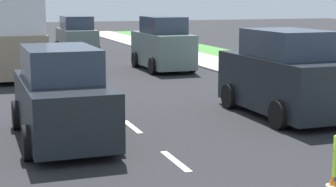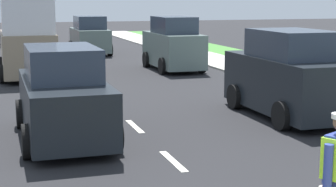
{
  "view_description": "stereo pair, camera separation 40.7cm",
  "coord_description": "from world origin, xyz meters",
  "px_view_note": "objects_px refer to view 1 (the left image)",
  "views": [
    {
      "loc": [
        -3.47,
        -3.75,
        3.03
      ],
      "look_at": [
        0.25,
        6.83,
        1.1
      ],
      "focal_mm": 59.31,
      "sensor_mm": 36.0,
      "label": 1
    },
    {
      "loc": [
        -3.09,
        -3.88,
        3.03
      ],
      "look_at": [
        0.25,
        6.83,
        1.1
      ],
      "focal_mm": 59.31,
      "sensor_mm": 36.0,
      "label": 2
    }
  ],
  "objects_px": {
    "car_oncoming_lead": "(62,97)",
    "car_parked_far": "(163,45)",
    "car_oncoming_third": "(0,31)",
    "car_outgoing_far": "(77,37)",
    "car_parked_curbside": "(285,76)",
    "delivery_truck": "(16,36)"
  },
  "relations": [
    {
      "from": "car_outgoing_far",
      "to": "car_oncoming_third",
      "type": "xyz_separation_m",
      "value": [
        -3.62,
        7.3,
        0.01
      ]
    },
    {
      "from": "car_parked_curbside",
      "to": "car_parked_far",
      "type": "relative_size",
      "value": 1.05
    },
    {
      "from": "car_oncoming_third",
      "to": "car_parked_far",
      "type": "xyz_separation_m",
      "value": [
        5.91,
        -15.07,
        0.08
      ]
    },
    {
      "from": "car_oncoming_lead",
      "to": "car_parked_far",
      "type": "bearing_deg",
      "value": 60.78
    },
    {
      "from": "car_oncoming_third",
      "to": "car_parked_far",
      "type": "bearing_deg",
      "value": -68.59
    },
    {
      "from": "car_outgoing_far",
      "to": "car_oncoming_third",
      "type": "bearing_deg",
      "value": 116.38
    },
    {
      "from": "car_parked_far",
      "to": "car_oncoming_lead",
      "type": "bearing_deg",
      "value": -119.22
    },
    {
      "from": "delivery_truck",
      "to": "car_parked_far",
      "type": "xyz_separation_m",
      "value": [
        6.06,
        0.6,
        -0.56
      ]
    },
    {
      "from": "car_oncoming_lead",
      "to": "car_outgoing_far",
      "type": "bearing_deg",
      "value": 78.87
    },
    {
      "from": "car_parked_curbside",
      "to": "car_parked_far",
      "type": "xyz_separation_m",
      "value": [
        0.05,
        9.94,
        0.01
      ]
    },
    {
      "from": "car_outgoing_far",
      "to": "car_oncoming_third",
      "type": "relative_size",
      "value": 1.01
    },
    {
      "from": "car_outgoing_far",
      "to": "car_oncoming_third",
      "type": "height_order",
      "value": "car_oncoming_third"
    },
    {
      "from": "car_parked_far",
      "to": "car_outgoing_far",
      "type": "bearing_deg",
      "value": 106.4
    },
    {
      "from": "car_oncoming_lead",
      "to": "car_oncoming_third",
      "type": "bearing_deg",
      "value": 90.04
    },
    {
      "from": "car_parked_curbside",
      "to": "car_outgoing_far",
      "type": "distance_m",
      "value": 17.85
    },
    {
      "from": "car_parked_curbside",
      "to": "car_outgoing_far",
      "type": "xyz_separation_m",
      "value": [
        -2.24,
        17.71,
        -0.08
      ]
    },
    {
      "from": "car_parked_curbside",
      "to": "car_outgoing_far",
      "type": "height_order",
      "value": "car_parked_curbside"
    },
    {
      "from": "car_outgoing_far",
      "to": "car_parked_far",
      "type": "xyz_separation_m",
      "value": [
        2.29,
        -7.77,
        0.09
      ]
    },
    {
      "from": "car_oncoming_lead",
      "to": "car_parked_far",
      "type": "relative_size",
      "value": 1.06
    },
    {
      "from": "car_oncoming_lead",
      "to": "car_outgoing_far",
      "type": "relative_size",
      "value": 1.1
    },
    {
      "from": "car_oncoming_lead",
      "to": "car_parked_far",
      "type": "height_order",
      "value": "car_parked_far"
    },
    {
      "from": "car_parked_curbside",
      "to": "car_oncoming_third",
      "type": "distance_m",
      "value": 25.68
    }
  ]
}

